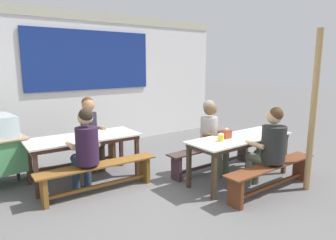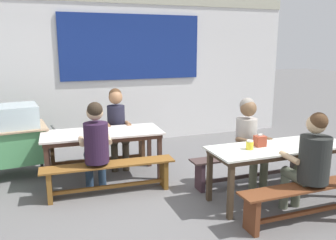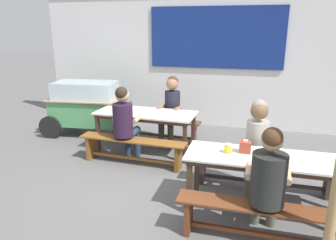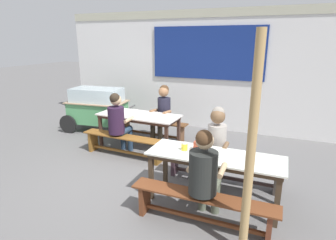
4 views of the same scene
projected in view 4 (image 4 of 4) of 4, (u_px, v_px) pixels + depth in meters
The scene contains 16 objects.
ground_plane at pixel (147, 171), 4.97m from camera, with size 40.00×40.00×0.00m, color #616060.
backdrop_wall at pixel (198, 68), 7.13m from camera, with size 7.45×0.23×2.97m.
dining_table_far at pixel (139, 118), 5.95m from camera, with size 1.78×0.81×0.73m.
dining_table_near at pixel (215, 160), 3.87m from camera, with size 1.88×0.66×0.73m.
bench_far_back at pixel (152, 126), 6.58m from camera, with size 1.73×0.35×0.43m.
bench_far_front at pixel (124, 143), 5.53m from camera, with size 1.79×0.36×0.43m.
bench_near_back at pixel (222, 166), 4.50m from camera, with size 1.89×0.26×0.43m.
bench_near_front at pixel (202, 206), 3.43m from camera, with size 1.82×0.28×0.43m.
food_cart at pixel (97, 106), 7.04m from camera, with size 1.82×1.00×1.10m.
person_left_back_turned at pixel (118, 120), 5.52m from camera, with size 0.44×0.55×1.28m.
person_right_near_table at pixel (216, 141), 4.36m from camera, with size 0.42×0.53×1.27m.
person_near_front at pixel (204, 172), 3.37m from camera, with size 0.46×0.58×1.27m.
person_center_facing at pixel (163, 110), 6.26m from camera, with size 0.42×0.58×1.29m.
tissue_box at pixel (199, 146), 3.99m from camera, with size 0.14×0.11×0.16m.
condiment_jar at pixel (184, 146), 4.00m from camera, with size 0.09×0.09×0.11m.
wooden_support_post at pixel (251, 152), 2.76m from camera, with size 0.09×0.09×2.36m, color tan.
Camera 4 is at (2.08, -4.03, 2.26)m, focal length 29.84 mm.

